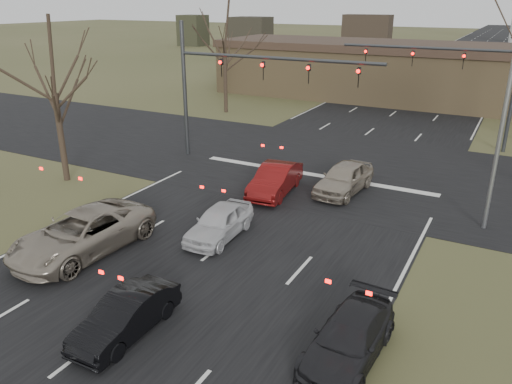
% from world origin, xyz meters
% --- Properties ---
extents(ground, '(360.00, 360.00, 0.00)m').
position_xyz_m(ground, '(0.00, 0.00, 0.00)').
color(ground, '#434625').
rests_on(ground, ground).
extents(road_main, '(14.00, 300.00, 0.02)m').
position_xyz_m(road_main, '(0.00, 60.00, 0.01)').
color(road_main, black).
rests_on(road_main, ground).
extents(road_cross, '(200.00, 14.00, 0.02)m').
position_xyz_m(road_cross, '(0.00, 15.00, 0.01)').
color(road_cross, black).
rests_on(road_cross, ground).
extents(building, '(42.40, 10.40, 5.30)m').
position_xyz_m(building, '(2.00, 38.00, 2.67)').
color(building, olive).
rests_on(building, ground).
extents(mast_arm_near, '(12.12, 0.24, 8.00)m').
position_xyz_m(mast_arm_near, '(-5.23, 13.00, 5.07)').
color(mast_arm_near, '#383A3D').
rests_on(mast_arm_near, ground).
extents(mast_arm_far, '(11.12, 0.24, 8.00)m').
position_xyz_m(mast_arm_far, '(6.18, 23.00, 5.02)').
color(mast_arm_far, '#383A3D').
rests_on(mast_arm_far, ground).
extents(streetlight_right_near, '(2.34, 0.25, 10.00)m').
position_xyz_m(streetlight_right_near, '(8.82, 10.00, 5.59)').
color(streetlight_right_near, gray).
rests_on(streetlight_right_near, ground).
extents(tree_left_near, '(5.10, 5.10, 8.50)m').
position_xyz_m(tree_left_near, '(-11.50, 6.00, 6.57)').
color(tree_left_near, black).
rests_on(tree_left_near, ground).
extents(tree_left_far, '(5.70, 5.70, 9.50)m').
position_xyz_m(tree_left_far, '(-13.00, 25.00, 7.34)').
color(tree_left_far, black).
rests_on(tree_left_far, ground).
extents(car_silver_suv, '(3.02, 5.97, 1.62)m').
position_xyz_m(car_silver_suv, '(-4.40, 0.41, 0.81)').
color(car_silver_suv, gray).
rests_on(car_silver_suv, ground).
extents(car_white_sedan, '(1.77, 3.98, 1.33)m').
position_xyz_m(car_white_sedan, '(-0.50, 3.98, 0.66)').
color(car_white_sedan, silver).
rests_on(car_white_sedan, ground).
extents(car_black_hatch, '(1.35, 3.73, 1.22)m').
position_xyz_m(car_black_hatch, '(0.50, -2.69, 0.61)').
color(car_black_hatch, black).
rests_on(car_black_hatch, ground).
extents(car_charcoal_sedan, '(1.88, 4.21, 1.20)m').
position_xyz_m(car_charcoal_sedan, '(6.50, -0.64, 0.60)').
color(car_charcoal_sedan, black).
rests_on(car_charcoal_sedan, ground).
extents(car_red_ahead, '(2.02, 4.60, 1.47)m').
position_xyz_m(car_red_ahead, '(-0.66, 9.48, 0.73)').
color(car_red_ahead, '#610E0D').
rests_on(car_red_ahead, ground).
extents(car_silver_ahead, '(2.18, 4.60, 1.52)m').
position_xyz_m(car_silver_ahead, '(2.31, 11.27, 0.76)').
color(car_silver_ahead, gray).
rests_on(car_silver_ahead, ground).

